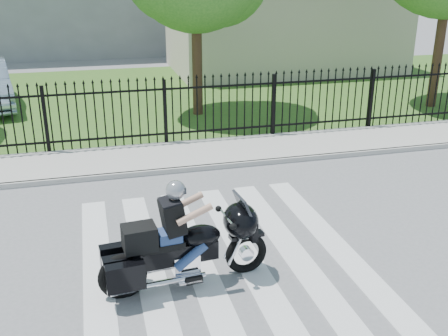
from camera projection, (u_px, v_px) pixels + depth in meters
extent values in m
plane|color=slate|center=(222.00, 258.00, 8.64)|extent=(120.00, 120.00, 0.00)
cube|color=#ADAAA3|center=(173.00, 156.00, 13.14)|extent=(40.00, 2.00, 0.12)
cube|color=#ADAAA3|center=(179.00, 170.00, 12.24)|extent=(40.00, 0.12, 0.12)
cube|color=#2E5E20|center=(142.00, 96.00, 19.49)|extent=(40.00, 12.00, 0.02)
cube|color=black|center=(166.00, 134.00, 13.94)|extent=(26.00, 0.04, 0.05)
cube|color=black|center=(164.00, 89.00, 13.51)|extent=(26.00, 0.04, 0.05)
cylinder|color=#382316|center=(197.00, 50.00, 16.39)|extent=(0.32, 0.32, 4.16)
cylinder|color=#382316|center=(441.00, 35.00, 17.25)|extent=(0.32, 0.32, 4.80)
cube|color=#BCB29C|center=(283.00, 31.00, 24.13)|extent=(10.00, 6.00, 3.50)
torus|color=black|center=(246.00, 253.00, 8.14)|extent=(0.69, 0.19, 0.68)
torus|color=black|center=(123.00, 276.00, 7.53)|extent=(0.73, 0.21, 0.72)
cube|color=black|center=(175.00, 254.00, 7.70)|extent=(1.30, 0.36, 0.30)
ellipsoid|color=black|center=(200.00, 236.00, 7.75)|extent=(0.64, 0.45, 0.32)
cube|color=black|center=(162.00, 245.00, 7.57)|extent=(0.67, 0.37, 0.10)
cube|color=silver|center=(185.00, 262.00, 7.81)|extent=(0.42, 0.33, 0.30)
ellipsoid|color=black|center=(241.00, 221.00, 7.90)|extent=(0.60, 0.76, 0.53)
cube|color=black|center=(139.00, 237.00, 7.41)|extent=(0.51, 0.42, 0.35)
cube|color=navy|center=(169.00, 236.00, 7.57)|extent=(0.36, 0.33, 0.18)
sphere|color=#9A9BA1|center=(176.00, 190.00, 7.35)|extent=(0.29, 0.29, 0.29)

